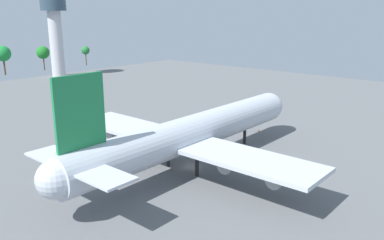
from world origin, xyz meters
TOP-DOWN VIEW (x-y plane):
  - ground_plane at (0.00, 0.00)m, footprint 254.48×254.48m
  - cargo_airplane at (-0.14, 0.00)m, footprint 63.62×54.12m
  - cargo_loader at (-20.71, 14.29)m, footprint 4.21×5.18m
  - safety_cone_nose at (28.63, 2.36)m, footprint 0.42×0.42m
  - control_tower at (45.31, 120.43)m, footprint 11.28×11.28m

SIDE VIEW (x-z plane):
  - ground_plane at x=0.00m, z-range 0.00..0.00m
  - safety_cone_nose at x=28.63m, z-range 0.00..0.61m
  - cargo_loader at x=-20.71m, z-range 0.11..2.10m
  - cargo_airplane at x=-0.14m, z-range -3.66..17.19m
  - control_tower at x=45.31m, z-range 3.88..38.14m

